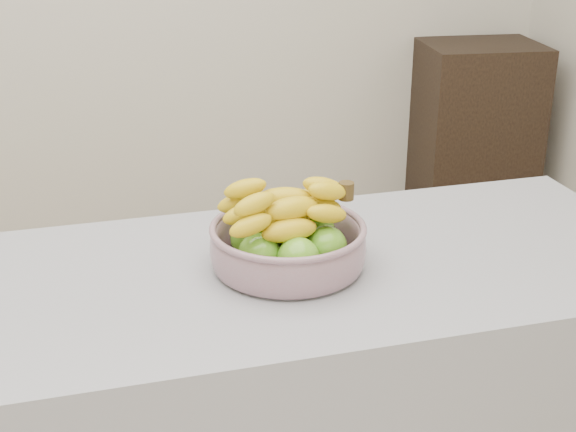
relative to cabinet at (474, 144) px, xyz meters
name	(u,v)px	position (x,y,z in m)	size (l,w,h in m)	color
cabinet	(474,144)	(0.00, 0.00, 0.00)	(0.50, 0.40, 0.90)	black
fruit_bowl	(288,241)	(-1.37, -1.83, 0.50)	(0.28, 0.28, 0.15)	#8994A4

